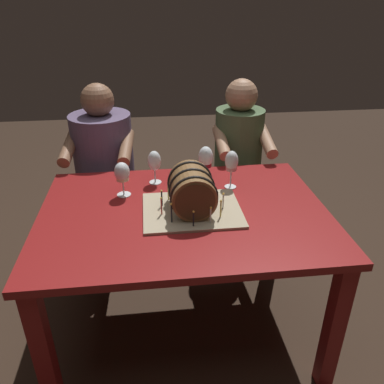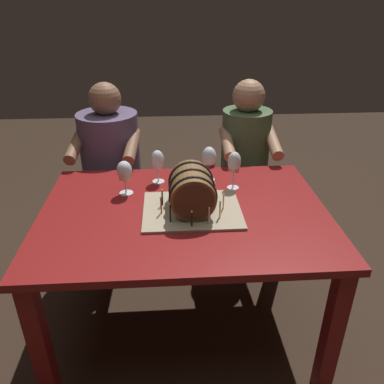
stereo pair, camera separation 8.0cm
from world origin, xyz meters
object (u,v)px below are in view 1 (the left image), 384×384
at_px(barrel_cake, 192,193).
at_px(wine_glass_empty, 154,162).
at_px(wine_glass_red, 206,159).
at_px(wine_glass_rose, 232,163).
at_px(dining_table, 184,229).
at_px(wine_glass_white, 122,173).
at_px(person_seated_left, 106,179).
at_px(person_seated_right, 237,177).

bearing_deg(barrel_cake, wine_glass_empty, 116.22).
distance_m(barrel_cake, wine_glass_red, 0.35).
relative_size(wine_glass_empty, wine_glass_rose, 0.89).
bearing_deg(wine_glass_rose, dining_table, -141.42).
relative_size(dining_table, wine_glass_red, 7.05).
xyz_separation_m(wine_glass_white, person_seated_left, (-0.15, 0.56, -0.29)).
bearing_deg(wine_glass_empty, wine_glass_white, -142.64).
relative_size(wine_glass_red, person_seated_left, 0.16).
distance_m(person_seated_left, person_seated_right, 0.86).
height_order(dining_table, barrel_cake, barrel_cake).
xyz_separation_m(dining_table, person_seated_left, (-0.43, 0.75, -0.07)).
bearing_deg(wine_glass_white, wine_glass_rose, 2.42).
relative_size(wine_glass_red, wine_glass_white, 1.08).
bearing_deg(barrel_cake, person_seated_right, 62.68).
distance_m(dining_table, wine_glass_red, 0.41).
xyz_separation_m(wine_glass_white, person_seated_right, (0.71, 0.56, -0.32)).
height_order(barrel_cake, person_seated_left, person_seated_left).
height_order(wine_glass_rose, person_seated_right, person_seated_right).
relative_size(barrel_cake, person_seated_left, 0.39).
xyz_separation_m(barrel_cake, person_seated_left, (-0.47, 0.76, -0.27)).
bearing_deg(wine_glass_white, wine_glass_empty, 37.36).
distance_m(barrel_cake, person_seated_left, 0.93).
relative_size(person_seated_left, person_seated_right, 1.00).
distance_m(wine_glass_empty, person_seated_left, 0.62).
bearing_deg(dining_table, person_seated_left, 119.82).
distance_m(wine_glass_white, person_seated_left, 0.65).
height_order(barrel_cake, wine_glass_white, barrel_cake).
bearing_deg(person_seated_right, wine_glass_empty, -141.35).
height_order(person_seated_left, person_seated_right, person_seated_right).
distance_m(dining_table, wine_glass_empty, 0.40).
distance_m(wine_glass_empty, wine_glass_rose, 0.40).
bearing_deg(wine_glass_white, person_seated_left, 104.76).
bearing_deg(wine_glass_empty, wine_glass_rose, -14.49).
xyz_separation_m(dining_table, wine_glass_white, (-0.28, 0.19, 0.22)).
bearing_deg(wine_glass_white, dining_table, -33.52).
height_order(dining_table, wine_glass_rose, wine_glass_rose).
bearing_deg(wine_glass_rose, barrel_cake, -135.63).
bearing_deg(wine_glass_red, barrel_cake, -108.71).
relative_size(barrel_cake, wine_glass_empty, 2.51).
bearing_deg(dining_table, person_seated_right, 60.17).
xyz_separation_m(barrel_cake, wine_glass_rose, (0.23, 0.22, 0.04)).
height_order(dining_table, person_seated_left, person_seated_left).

